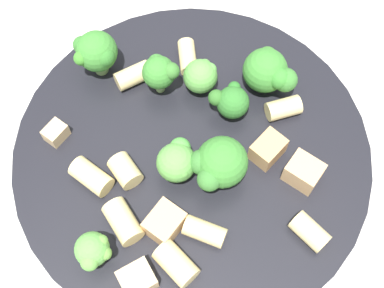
# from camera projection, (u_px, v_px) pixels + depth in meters

# --- Properties ---
(ground_plane) EXTENTS (2.00, 2.00, 0.00)m
(ground_plane) POSITION_uv_depth(u_px,v_px,m) (192.00, 165.00, 0.42)
(ground_plane) COLOR beige
(pasta_bowl) EXTENTS (0.26, 0.26, 0.03)m
(pasta_bowl) POSITION_uv_depth(u_px,v_px,m) (192.00, 156.00, 0.40)
(pasta_bowl) COLOR black
(pasta_bowl) RESTS_ON ground_plane
(broccoli_floret_0) EXTENTS (0.03, 0.03, 0.03)m
(broccoli_floret_0) POSITION_uv_depth(u_px,v_px,m) (201.00, 76.00, 0.40)
(broccoli_floret_0) COLOR #84AD60
(broccoli_floret_0) RESTS_ON pasta_bowl
(broccoli_floret_1) EXTENTS (0.03, 0.03, 0.04)m
(broccoli_floret_1) POSITION_uv_depth(u_px,v_px,m) (160.00, 72.00, 0.39)
(broccoli_floret_1) COLOR #9EC175
(broccoli_floret_1) RESTS_ON pasta_bowl
(broccoli_floret_2) EXTENTS (0.03, 0.03, 0.03)m
(broccoli_floret_2) POSITION_uv_depth(u_px,v_px,m) (176.00, 160.00, 0.37)
(broccoli_floret_2) COLOR #93B766
(broccoli_floret_2) RESTS_ON pasta_bowl
(broccoli_floret_3) EXTENTS (0.02, 0.02, 0.03)m
(broccoli_floret_3) POSITION_uv_depth(u_px,v_px,m) (93.00, 251.00, 0.34)
(broccoli_floret_3) COLOR #84AD60
(broccoli_floret_3) RESTS_ON pasta_bowl
(broccoli_floret_4) EXTENTS (0.04, 0.04, 0.04)m
(broccoli_floret_4) POSITION_uv_depth(u_px,v_px,m) (218.00, 165.00, 0.36)
(broccoli_floret_4) COLOR #93B766
(broccoli_floret_4) RESTS_ON pasta_bowl
(broccoli_floret_5) EXTENTS (0.03, 0.03, 0.04)m
(broccoli_floret_5) POSITION_uv_depth(u_px,v_px,m) (94.00, 54.00, 0.40)
(broccoli_floret_5) COLOR #84AD60
(broccoli_floret_5) RESTS_ON pasta_bowl
(broccoli_floret_6) EXTENTS (0.04, 0.03, 0.04)m
(broccoli_floret_6) POSITION_uv_depth(u_px,v_px,m) (272.00, 74.00, 0.40)
(broccoli_floret_6) COLOR #93B766
(broccoli_floret_6) RESTS_ON pasta_bowl
(broccoli_floret_7) EXTENTS (0.02, 0.03, 0.03)m
(broccoli_floret_7) POSITION_uv_depth(u_px,v_px,m) (228.00, 98.00, 0.39)
(broccoli_floret_7) COLOR #9EC175
(broccoli_floret_7) RESTS_ON pasta_bowl
(rigatoni_0) EXTENTS (0.03, 0.02, 0.02)m
(rigatoni_0) POSITION_uv_depth(u_px,v_px,m) (123.00, 222.00, 0.36)
(rigatoni_0) COLOR #E0C67F
(rigatoni_0) RESTS_ON pasta_bowl
(rigatoni_1) EXTENTS (0.02, 0.03, 0.01)m
(rigatoni_1) POSITION_uv_depth(u_px,v_px,m) (283.00, 108.00, 0.40)
(rigatoni_1) COLOR #E0C67F
(rigatoni_1) RESTS_ON pasta_bowl
(rigatoni_2) EXTENTS (0.02, 0.02, 0.02)m
(rigatoni_2) POSITION_uv_depth(u_px,v_px,m) (125.00, 171.00, 0.38)
(rigatoni_2) COLOR #E0C67F
(rigatoni_2) RESTS_ON pasta_bowl
(rigatoni_3) EXTENTS (0.03, 0.02, 0.02)m
(rigatoni_3) POSITION_uv_depth(u_px,v_px,m) (310.00, 232.00, 0.36)
(rigatoni_3) COLOR #E0C67F
(rigatoni_3) RESTS_ON pasta_bowl
(rigatoni_4) EXTENTS (0.03, 0.02, 0.02)m
(rigatoni_4) POSITION_uv_depth(u_px,v_px,m) (91.00, 177.00, 0.37)
(rigatoni_4) COLOR #E0C67F
(rigatoni_4) RESTS_ON pasta_bowl
(rigatoni_5) EXTENTS (0.03, 0.02, 0.01)m
(rigatoni_5) POSITION_uv_depth(u_px,v_px,m) (205.00, 231.00, 0.36)
(rigatoni_5) COLOR #E0C67F
(rigatoni_5) RESTS_ON pasta_bowl
(rigatoni_6) EXTENTS (0.02, 0.03, 0.01)m
(rigatoni_6) POSITION_uv_depth(u_px,v_px,m) (133.00, 76.00, 0.41)
(rigatoni_6) COLOR #E0C67F
(rigatoni_6) RESTS_ON pasta_bowl
(rigatoni_7) EXTENTS (0.03, 0.03, 0.01)m
(rigatoni_7) POSITION_uv_depth(u_px,v_px,m) (188.00, 57.00, 0.42)
(rigatoni_7) COLOR #E0C67F
(rigatoni_7) RESTS_ON pasta_bowl
(rigatoni_8) EXTENTS (0.03, 0.02, 0.02)m
(rigatoni_8) POSITION_uv_depth(u_px,v_px,m) (176.00, 264.00, 0.35)
(rigatoni_8) COLOR #E0C67F
(rigatoni_8) RESTS_ON pasta_bowl
(chicken_chunk_0) EXTENTS (0.02, 0.03, 0.02)m
(chicken_chunk_0) POSITION_uv_depth(u_px,v_px,m) (137.00, 280.00, 0.34)
(chicken_chunk_0) COLOR tan
(chicken_chunk_0) RESTS_ON pasta_bowl
(chicken_chunk_1) EXTENTS (0.03, 0.02, 0.02)m
(chicken_chunk_1) POSITION_uv_depth(u_px,v_px,m) (304.00, 172.00, 0.37)
(chicken_chunk_1) COLOR tan
(chicken_chunk_1) RESTS_ON pasta_bowl
(chicken_chunk_2) EXTENTS (0.01, 0.02, 0.01)m
(chicken_chunk_2) POSITION_uv_depth(u_px,v_px,m) (56.00, 133.00, 0.39)
(chicken_chunk_2) COLOR tan
(chicken_chunk_2) RESTS_ON pasta_bowl
(chicken_chunk_3) EXTENTS (0.02, 0.03, 0.02)m
(chicken_chunk_3) POSITION_uv_depth(u_px,v_px,m) (165.00, 223.00, 0.36)
(chicken_chunk_3) COLOR tan
(chicken_chunk_3) RESTS_ON pasta_bowl
(chicken_chunk_4) EXTENTS (0.02, 0.02, 0.02)m
(chicken_chunk_4) POSITION_uv_depth(u_px,v_px,m) (268.00, 149.00, 0.38)
(chicken_chunk_4) COLOR tan
(chicken_chunk_4) RESTS_ON pasta_bowl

